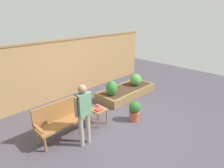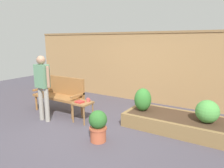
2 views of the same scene
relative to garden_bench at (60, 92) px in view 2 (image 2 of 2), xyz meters
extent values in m
plane|color=#47424C|center=(1.39, -0.51, -0.54)|extent=(14.00, 14.00, 0.00)
cube|color=#A37A4C|center=(1.39, 2.09, 0.51)|extent=(8.40, 0.10, 2.10)
cube|color=olive|center=(1.39, 2.09, 1.59)|extent=(8.40, 0.14, 0.06)
cylinder|color=#936033|center=(0.66, 0.08, -0.34)|extent=(0.06, 0.06, 0.40)
cylinder|color=#936033|center=(0.66, -0.28, -0.34)|extent=(0.06, 0.06, 0.40)
cylinder|color=#936033|center=(-0.66, 0.08, -0.34)|extent=(0.06, 0.06, 0.40)
cylinder|color=#936033|center=(-0.66, -0.28, -0.34)|extent=(0.06, 0.06, 0.40)
cube|color=#936033|center=(0.00, -0.10, -0.11)|extent=(1.44, 0.48, 0.06)
cube|color=#936033|center=(0.00, 0.11, 0.16)|extent=(1.44, 0.06, 0.48)
cube|color=#936033|center=(-0.69, -0.10, 0.02)|extent=(0.06, 0.48, 0.04)
cube|color=#936033|center=(0.69, -0.10, 0.02)|extent=(0.06, 0.48, 0.04)
cylinder|color=olive|center=(1.15, -0.11, -0.32)|extent=(0.04, 0.04, 0.44)
cylinder|color=olive|center=(1.15, -0.44, -0.32)|extent=(0.04, 0.04, 0.44)
cylinder|color=olive|center=(0.82, -0.11, -0.32)|extent=(0.04, 0.04, 0.44)
cylinder|color=olive|center=(0.82, -0.44, -0.32)|extent=(0.04, 0.04, 0.44)
cube|color=olive|center=(0.99, -0.27, -0.08)|extent=(0.40, 0.40, 0.04)
cylinder|color=#CC4C47|center=(1.06, -0.16, -0.02)|extent=(0.08, 0.08, 0.08)
torus|color=#CC4C47|center=(1.11, -0.16, -0.02)|extent=(0.06, 0.01, 0.06)
cube|color=#B2332D|center=(0.95, -0.33, -0.05)|extent=(0.19, 0.18, 0.03)
cylinder|color=#B75638|center=(1.87, -0.89, -0.42)|extent=(0.30, 0.30, 0.25)
cylinder|color=#B75638|center=(1.87, -0.89, -0.28)|extent=(0.34, 0.34, 0.04)
sphere|color=#2D6628|center=(1.87, -0.89, -0.11)|extent=(0.35, 0.35, 0.35)
cube|color=olive|center=(3.09, 0.01, -0.39)|extent=(2.40, 0.09, 0.30)
cube|color=olive|center=(3.09, 0.92, -0.39)|extent=(2.40, 0.09, 0.30)
cube|color=olive|center=(1.93, 0.46, -0.39)|extent=(0.09, 0.82, 0.30)
cube|color=#422D1E|center=(3.09, 0.46, -0.39)|extent=(2.22, 0.82, 0.30)
cylinder|color=brown|center=(2.21, 0.41, -0.21)|extent=(0.04, 0.04, 0.06)
ellipsoid|color=#33752D|center=(2.21, 0.41, 0.02)|extent=(0.39, 0.39, 0.53)
cylinder|color=brown|center=(3.59, 0.41, -0.21)|extent=(0.04, 0.04, 0.06)
sphere|color=#4C9942|center=(3.59, 0.41, -0.02)|extent=(0.45, 0.45, 0.45)
cylinder|color=gray|center=(0.26, -0.70, -0.13)|extent=(0.11, 0.11, 0.82)
cylinder|color=gray|center=(0.06, -0.70, -0.13)|extent=(0.11, 0.11, 0.82)
cube|color=#5B8966|center=(0.16, -0.70, 0.55)|extent=(0.32, 0.20, 0.54)
cylinder|color=#9E755B|center=(0.36, -0.70, 0.55)|extent=(0.07, 0.07, 0.49)
cylinder|color=#9E755B|center=(-0.04, -0.70, 0.55)|extent=(0.07, 0.07, 0.49)
sphere|color=#9E755B|center=(0.16, -0.70, 0.92)|extent=(0.20, 0.20, 0.20)
camera|label=1|loc=(-2.11, -3.85, 2.50)|focal=30.24mm
camera|label=2|loc=(4.04, -3.91, 1.36)|focal=33.53mm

